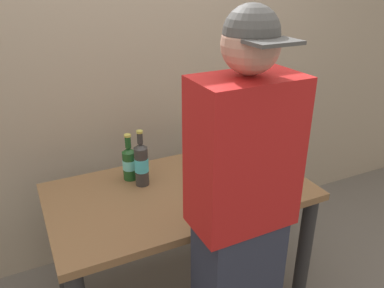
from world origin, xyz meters
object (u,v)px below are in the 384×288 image
(beer_bottle_amber, at_px, (141,163))
(person_figure, at_px, (240,224))
(beer_bottle_dark, at_px, (129,162))
(laptop, at_px, (225,165))

(beer_bottle_amber, relative_size, person_figure, 0.18)
(beer_bottle_dark, height_order, person_figure, person_figure)
(laptop, bearing_deg, beer_bottle_amber, 170.08)
(beer_bottle_amber, bearing_deg, laptop, -9.92)
(beer_bottle_dark, xyz_separation_m, beer_bottle_amber, (0.04, -0.09, 0.02))
(beer_bottle_dark, relative_size, beer_bottle_amber, 0.85)
(beer_bottle_dark, xyz_separation_m, person_figure, (0.23, -0.77, 0.02))
(beer_bottle_dark, relative_size, person_figure, 0.15)
(person_figure, bearing_deg, beer_bottle_amber, 105.48)
(person_figure, bearing_deg, laptop, 64.50)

